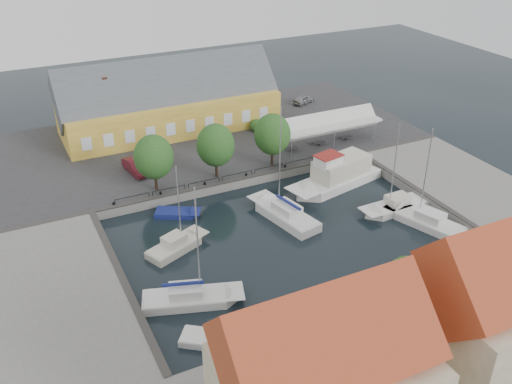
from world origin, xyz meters
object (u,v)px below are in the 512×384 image
(tent_canopy, at_px, (327,124))
(car_red, at_px, (136,166))
(center_sailboat, at_px, (284,216))
(east_boat_b, at_px, (395,208))
(warehouse, at_px, (164,104))
(west_boat_b, at_px, (177,247))
(trawler, at_px, (337,177))
(west_boat_d, at_px, (190,300))
(launch_nw, at_px, (177,214))
(car_silver, at_px, (304,99))
(launch_sw, at_px, (212,342))
(east_boat_c, at_px, (426,223))

(tent_canopy, bearing_deg, car_red, 173.99)
(center_sailboat, relative_size, east_boat_b, 1.19)
(warehouse, height_order, west_boat_b, warehouse)
(trawler, height_order, west_boat_b, west_boat_b)
(east_boat_b, relative_size, west_boat_d, 0.93)
(trawler, bearing_deg, tent_canopy, 65.67)
(east_boat_b, bearing_deg, trawler, 107.46)
(east_boat_b, xyz_separation_m, west_boat_d, (-24.35, -4.70, 0.01))
(warehouse, distance_m, launch_nw, 21.98)
(car_silver, distance_m, launch_sw, 50.57)
(trawler, bearing_deg, east_boat_b, -72.54)
(car_red, height_order, launch_nw, car_red)
(car_red, height_order, trawler, trawler)
(car_red, height_order, launch_sw, car_red)
(west_boat_b, height_order, west_boat_d, west_boat_d)
(east_boat_c, relative_size, west_boat_d, 0.96)
(warehouse, distance_m, west_boat_b, 28.17)
(car_red, height_order, west_boat_b, west_boat_b)
(car_red, xyz_separation_m, east_boat_c, (23.32, -22.18, -1.51))
(east_boat_b, bearing_deg, west_boat_d, -169.08)
(warehouse, xyz_separation_m, car_silver, (21.60, 0.33, -2.79))
(west_boat_d, bearing_deg, center_sailboat, 32.02)
(car_silver, relative_size, east_boat_c, 0.35)
(tent_canopy, height_order, west_boat_b, west_boat_b)
(tent_canopy, height_order, east_boat_c, east_boat_c)
(car_silver, xyz_separation_m, trawler, (-8.86, -22.71, -0.62))
(car_red, distance_m, west_boat_b, 15.48)
(west_boat_d, bearing_deg, trawler, 28.84)
(car_silver, relative_size, center_sailboat, 0.30)
(east_boat_c, bearing_deg, car_red, 136.43)
(center_sailboat, relative_size, launch_nw, 2.50)
(car_red, distance_m, west_boat_d, 23.29)
(center_sailboat, xyz_separation_m, trawler, (8.83, 3.88, 0.65))
(center_sailboat, distance_m, launch_sw, 18.85)
(center_sailboat, xyz_separation_m, east_boat_c, (12.17, -7.27, -0.10))
(trawler, bearing_deg, west_boat_b, -167.98)
(center_sailboat, distance_m, west_boat_b, 11.70)
(car_silver, distance_m, west_boat_b, 39.98)
(center_sailboat, distance_m, launch_nw, 11.07)
(center_sailboat, relative_size, west_boat_d, 1.10)
(warehouse, distance_m, car_red, 13.72)
(west_boat_d, bearing_deg, tent_canopy, 38.59)
(center_sailboat, xyz_separation_m, launch_sw, (-13.33, -13.32, -0.27))
(west_boat_d, bearing_deg, west_boat_b, 79.08)
(center_sailboat, xyz_separation_m, west_boat_d, (-13.18, -8.24, -0.09))
(west_boat_b, relative_size, launch_nw, 1.82)
(launch_sw, bearing_deg, west_boat_d, 88.35)
(tent_canopy, bearing_deg, west_boat_b, -152.12)
(warehouse, bearing_deg, launch_nw, -105.34)
(center_sailboat, relative_size, east_boat_c, 1.15)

